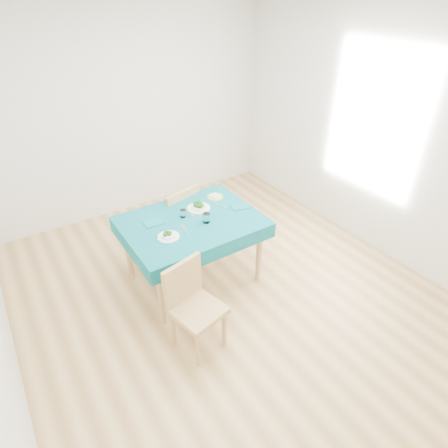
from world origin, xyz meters
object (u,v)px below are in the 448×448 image
chair_near (197,305)px  bowl_far (199,206)px  chair_far (172,206)px  table (193,250)px  bowl_near (168,235)px  side_plate (215,197)px

chair_near → bowl_far: 1.19m
chair_far → table: bearing=67.6°
table → bowl_near: size_ratio=6.50×
bowl_near → side_plate: bearing=28.1°
bowl_near → table: bearing=23.9°
table → bowl_far: size_ratio=5.52×
chair_far → bowl_near: (-0.42, -0.80, 0.21)m
bowl_far → table: bearing=-138.4°
chair_far → bowl_far: (0.08, -0.50, 0.21)m
chair_near → side_plate: size_ratio=5.57×
bowl_near → bowl_far: size_ratio=0.85×
chair_far → bowl_near: 0.93m
bowl_far → side_plate: (0.28, 0.12, -0.03)m
bowl_near → chair_far: bearing=62.3°
table → chair_near: 0.93m
table → chair_near: size_ratio=1.37×
table → bowl_near: bowl_near is taller
chair_near → side_plate: bearing=39.0°
bowl_near → bowl_far: bowl_far is taller
chair_far → bowl_near: bearing=48.0°
bowl_near → side_plate: (0.79, 0.42, -0.03)m
chair_near → bowl_near: bearing=70.0°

